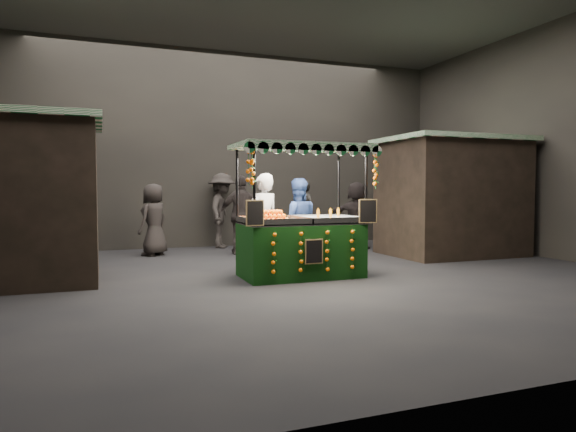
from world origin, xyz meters
name	(u,v)px	position (x,y,z in m)	size (l,w,h in m)	color
ground	(291,277)	(0.00, 0.00, 0.00)	(12.00, 12.00, 0.00)	black
market_hall	(291,72)	(0.00, 0.00, 3.38)	(12.10, 10.10, 5.05)	black
neighbour_stall_left	(0,199)	(-4.40, 1.00, 1.31)	(3.00, 2.20, 2.60)	black
neighbour_stall_right	(451,196)	(4.40, 1.50, 1.31)	(3.00, 2.20, 2.60)	black
juice_stall	(302,236)	(0.18, -0.04, 0.68)	(2.27, 1.34, 2.20)	black
vendor_grey	(263,222)	(-0.24, 0.77, 0.87)	(0.74, 0.60, 1.74)	gray
vendor_blue	(297,223)	(0.52, 1.04, 0.83)	(0.92, 0.78, 1.67)	navy
shopper_0	(56,223)	(-3.74, 2.54, 0.84)	(0.72, 0.63, 1.67)	black
shopper_1	(420,215)	(3.92, 1.99, 0.87)	(1.06, 1.02, 1.73)	#2E2726
shopper_2	(242,215)	(0.03, 3.21, 0.89)	(1.10, 0.61, 1.78)	#2C2523
shopper_3	(222,211)	(-0.10, 4.60, 0.94)	(1.15, 1.39, 1.87)	#2A2522
shopper_4	(154,220)	(-1.85, 3.65, 0.80)	(0.91, 0.91, 1.59)	black
shopper_5	(357,215)	(2.99, 3.27, 0.83)	(1.45, 1.41, 1.65)	#2B2322
shopper_6	(303,214)	(1.82, 3.91, 0.85)	(0.62, 0.73, 1.70)	black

